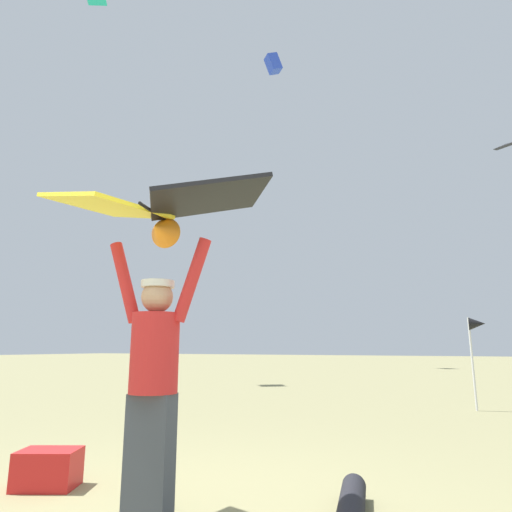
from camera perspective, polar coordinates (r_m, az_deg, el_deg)
The scene contains 6 objects.
kite_flyer_person at distance 3.29m, azimuth -13.13°, elevation -14.91°, with size 0.81×0.41×1.92m.
held_stunt_kite at distance 3.37m, azimuth -12.74°, elevation 5.91°, with size 1.78×1.11×0.40m.
distant_kite_blue_mid_right at distance 31.86m, azimuth 2.24°, elevation 23.64°, with size 1.28×1.27×1.35m.
distant_kite_black_low_left at distance 20.37m, azimuth 29.68°, elevation 12.42°, with size 1.17×1.14×0.44m.
cooler_box at distance 4.39m, azimuth -25.37°, elevation -23.65°, with size 0.48×0.32×0.30m, color red.
marker_flag at distance 9.30m, azimuth 26.67°, elevation -8.49°, with size 0.30×0.24×1.69m.
Camera 1 is at (1.97, -2.48, 1.14)m, focal length 30.85 mm.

